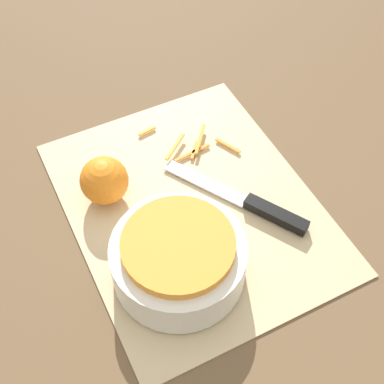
# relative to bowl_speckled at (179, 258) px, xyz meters

# --- Properties ---
(ground_plane) EXTENTS (4.00, 4.00, 0.00)m
(ground_plane) POSITION_rel_bowl_speckled_xyz_m (0.09, -0.07, -0.04)
(ground_plane) COLOR brown
(cutting_board) EXTENTS (0.44, 0.35, 0.01)m
(cutting_board) POSITION_rel_bowl_speckled_xyz_m (0.09, -0.07, -0.04)
(cutting_board) COLOR #CCB284
(cutting_board) RESTS_ON ground_plane
(bowl_speckled) EXTENTS (0.18, 0.18, 0.08)m
(bowl_speckled) POSITION_rel_bowl_speckled_xyz_m (0.00, 0.00, 0.00)
(bowl_speckled) COLOR silver
(bowl_speckled) RESTS_ON cutting_board
(knife) EXTENTS (0.22, 0.14, 0.02)m
(knife) POSITION_rel_bowl_speckled_xyz_m (0.04, -0.15, -0.03)
(knife) COLOR black
(knife) RESTS_ON cutting_board
(orange_left) EXTENTS (0.07, 0.07, 0.07)m
(orange_left) POSITION_rel_bowl_speckled_xyz_m (0.17, 0.04, -0.00)
(orange_left) COLOR orange
(orange_left) RESTS_ON cutting_board
(peel_pile) EXTENTS (0.12, 0.13, 0.01)m
(peel_pile) POSITION_rel_bowl_speckled_xyz_m (0.20, -0.12, -0.03)
(peel_pile) COLOR orange
(peel_pile) RESTS_ON cutting_board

